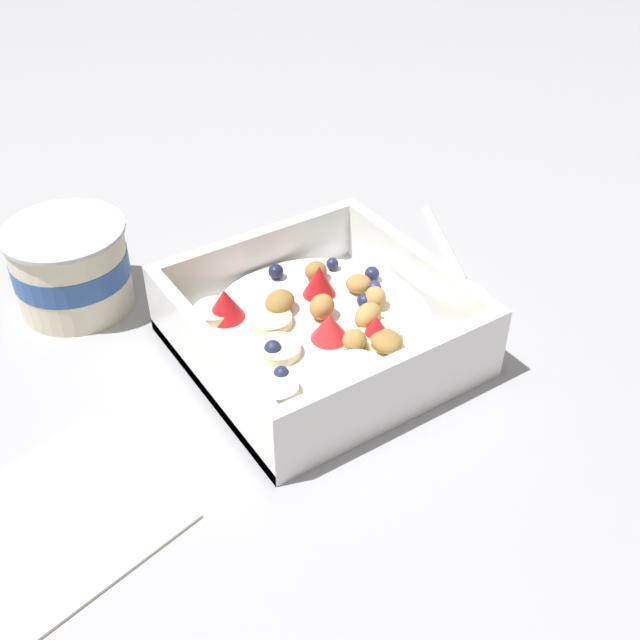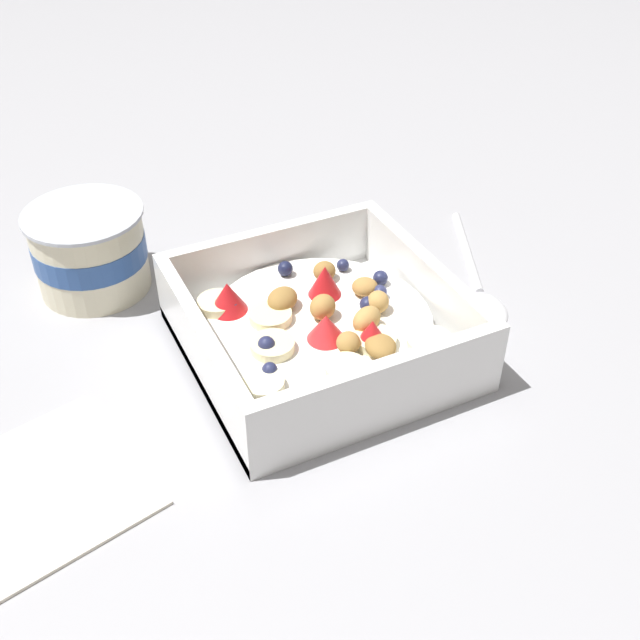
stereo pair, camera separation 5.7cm
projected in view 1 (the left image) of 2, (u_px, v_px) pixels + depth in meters
The scene contains 5 objects.
ground_plane at pixel (310, 371), 0.57m from camera, with size 2.40×2.40×0.00m, color #9E9EA3.
fruit_bowl at pixel (320, 330), 0.58m from camera, with size 0.19×0.19×0.06m.
spoon at pixel (464, 275), 0.66m from camera, with size 0.09×0.17×0.01m.
yogurt_cup at pixel (71, 266), 0.62m from camera, with size 0.10×0.10×0.07m.
folded_napkin at pixel (60, 518), 0.46m from camera, with size 0.12×0.12×0.01m, color silver.
Camera 1 is at (-0.23, -0.36, 0.38)m, focal length 43.60 mm.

